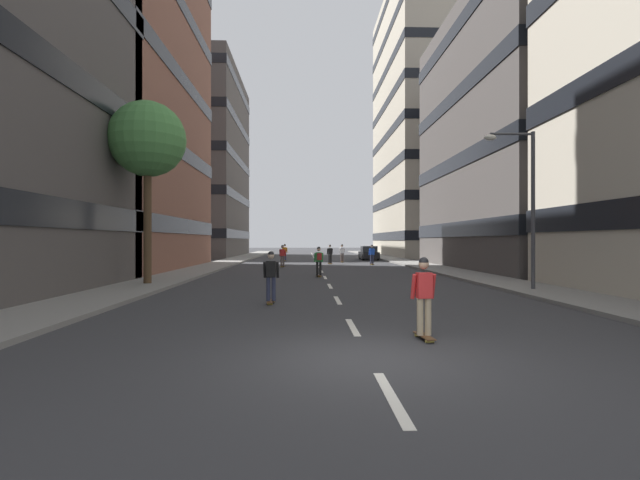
# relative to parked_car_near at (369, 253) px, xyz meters

# --- Properties ---
(ground_plane) EXTENTS (188.22, 188.22, 0.00)m
(ground_plane) POSITION_rel_parked_car_near_xyz_m (-5.93, -10.41, -0.70)
(ground_plane) COLOR #333335
(sidewalk_left) EXTENTS (2.84, 86.27, 0.14)m
(sidewalk_left) POSITION_rel_parked_car_near_xyz_m (-14.48, -6.48, -0.63)
(sidewalk_left) COLOR gray
(sidewalk_left) RESTS_ON ground_plane
(sidewalk_right) EXTENTS (2.84, 86.27, 0.14)m
(sidewalk_right) POSITION_rel_parked_car_near_xyz_m (2.62, -6.48, -0.63)
(sidewalk_right) COLOR gray
(sidewalk_right) RESTS_ON ground_plane
(lane_markings) EXTENTS (0.16, 72.20, 0.01)m
(lane_markings) POSITION_rel_parked_car_near_xyz_m (-5.93, -8.77, -0.70)
(lane_markings) COLOR silver
(lane_markings) RESTS_ON ground_plane
(building_left_mid) EXTENTS (15.19, 19.13, 26.51)m
(building_left_mid) POSITION_rel_parked_car_near_xyz_m (-23.44, -16.60, 12.65)
(building_left_mid) COLOR brown
(building_left_mid) RESTS_ON ground_plane
(building_left_far) EXTENTS (15.19, 21.09, 24.62)m
(building_left_far) POSITION_rel_parked_car_near_xyz_m (-23.44, 11.67, 11.70)
(building_left_far) COLOR #4C4744
(building_left_far) RESTS_ON ground_plane
(building_right_mid) EXTENTS (15.19, 20.47, 19.73)m
(building_right_mid) POSITION_rel_parked_car_near_xyz_m (11.58, -16.60, 9.26)
(building_right_mid) COLOR #4C4744
(building_right_mid) RESTS_ON ground_plane
(building_right_far) EXTENTS (15.19, 23.56, 36.13)m
(building_right_far) POSITION_rel_parked_car_near_xyz_m (11.58, 11.67, 17.45)
(building_right_far) COLOR #B2A893
(building_right_far) RESTS_ON ground_plane
(parked_car_near) EXTENTS (1.82, 4.40, 1.52)m
(parked_car_near) POSITION_rel_parked_car_near_xyz_m (0.00, 0.00, 0.00)
(parked_car_near) COLOR black
(parked_car_near) RESTS_ON ground_plane
(street_tree_near) EXTENTS (3.53, 3.53, 8.53)m
(street_tree_near) POSITION_rel_parked_car_near_xyz_m (-14.48, -28.42, 6.14)
(street_tree_near) COLOR #4C3823
(street_tree_near) RESTS_ON sidewalk_left
(streetlamp_right) EXTENTS (2.13, 0.30, 6.50)m
(streetlamp_right) POSITION_rel_parked_car_near_xyz_m (1.97, -31.52, 3.44)
(streetlamp_right) COLOR #3F3F44
(streetlamp_right) RESTS_ON sidewalk_right
(skater_0) EXTENTS (0.54, 0.91, 1.78)m
(skater_0) POSITION_rel_parked_car_near_xyz_m (-1.21, -10.39, 0.29)
(skater_0) COLOR brown
(skater_0) RESTS_ON ground_plane
(skater_1) EXTENTS (0.56, 0.92, 1.78)m
(skater_1) POSITION_rel_parked_car_near_xyz_m (-9.17, -2.91, 0.29)
(skater_1) COLOR brown
(skater_1) RESTS_ON ground_plane
(skater_2) EXTENTS (0.57, 0.92, 1.78)m
(skater_2) POSITION_rel_parked_car_near_xyz_m (-8.89, -13.42, 0.29)
(skater_2) COLOR brown
(skater_2) RESTS_ON ground_plane
(skater_3) EXTENTS (0.57, 0.92, 1.78)m
(skater_3) POSITION_rel_parked_car_near_xyz_m (-4.81, -8.96, 0.29)
(skater_3) COLOR brown
(skater_3) RESTS_ON ground_plane
(skater_4) EXTENTS (0.54, 0.91, 1.78)m
(skater_4) POSITION_rel_parked_car_near_xyz_m (-3.45, -5.79, 0.29)
(skater_4) COLOR brown
(skater_4) RESTS_ON ground_plane
(skater_5) EXTENTS (0.54, 0.91, 1.78)m
(skater_5) POSITION_rel_parked_car_near_xyz_m (-8.25, -34.55, 0.29)
(skater_5) COLOR brown
(skater_5) RESTS_ON ground_plane
(skater_6) EXTENTS (0.56, 0.92, 1.78)m
(skater_6) POSITION_rel_parked_car_near_xyz_m (-6.27, -23.38, 0.32)
(skater_6) COLOR brown
(skater_6) RESTS_ON ground_plane
(skater_7) EXTENTS (0.55, 0.92, 1.78)m
(skater_7) POSITION_rel_parked_car_near_xyz_m (-4.54, -40.22, 0.29)
(skater_7) COLOR brown
(skater_7) RESTS_ON ground_plane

